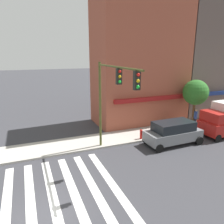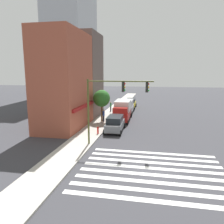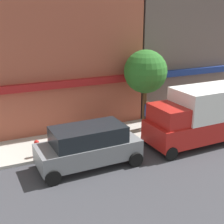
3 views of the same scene
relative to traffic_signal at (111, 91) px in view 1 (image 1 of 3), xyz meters
name	(u,v)px [view 1 (image 1 of 3)]	position (x,y,z in m)	size (l,w,h in m)	color
ground_plane	(44,217)	(-4.98, -4.10, -4.89)	(200.00, 200.00, 0.00)	#38383D
sidewalk_left	(35,151)	(-4.98, 3.40, -4.82)	(120.00, 3.00, 0.15)	#B2ADA3
crosswalk_stripes	(44,217)	(-4.98, -4.10, -4.89)	(8.23, 10.80, 0.01)	silver
storefront_row	(170,61)	(9.94, 7.40, 1.57)	(16.60, 5.30, 13.54)	#9E4C38
traffic_signal	(111,91)	(0.00, 0.00, 0.00)	(0.32, 6.42, 6.68)	#474C1E
suv_grey	(173,132)	(5.69, 0.60, -3.86)	(4.74, 2.12, 1.94)	slate
pedestrian_blue_shirt	(195,118)	(10.31, 3.14, -3.82)	(0.32, 0.32, 1.77)	#23232D
fire_hydrant	(141,134)	(3.67, 2.30, -4.28)	(0.24, 0.24, 0.84)	red
street_tree	(196,93)	(10.26, 3.40, -1.33)	(2.47, 2.47, 4.67)	brown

